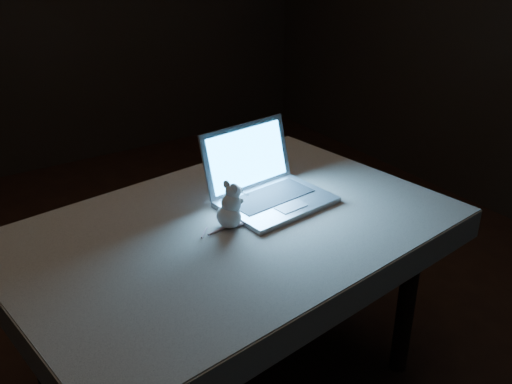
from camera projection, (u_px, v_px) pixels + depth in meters
floor at (205, 347)px, 2.60m from camera, size 5.00×5.00×0.00m
table at (233, 314)px, 2.20m from camera, size 1.55×1.11×0.77m
tablecloth at (229, 234)px, 2.08m from camera, size 1.79×1.44×0.11m
laptop at (277, 171)px, 2.10m from camera, size 0.44×0.40×0.27m
plush_mouse at (229, 205)px, 1.97m from camera, size 0.17×0.17×0.17m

